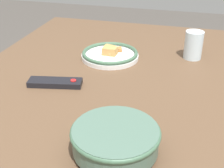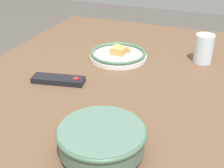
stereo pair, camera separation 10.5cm
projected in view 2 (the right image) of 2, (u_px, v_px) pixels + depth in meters
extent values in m
cube|color=brown|center=(102.00, 91.00, 1.13)|extent=(1.55, 1.05, 0.04)
cylinder|color=brown|center=(81.00, 79.00, 2.03)|extent=(0.06, 0.06, 0.71)
cylinder|color=#4C6B5B|center=(102.00, 150.00, 0.80)|extent=(0.10, 0.10, 0.01)
cylinder|color=#4C6B5B|center=(102.00, 139.00, 0.78)|extent=(0.22, 0.22, 0.06)
cylinder|color=#B75B23|center=(102.00, 140.00, 0.78)|extent=(0.20, 0.20, 0.05)
torus|color=#42664C|center=(101.00, 132.00, 0.77)|extent=(0.23, 0.23, 0.01)
cylinder|color=white|center=(118.00, 56.00, 1.33)|extent=(0.24, 0.24, 0.02)
torus|color=#42664C|center=(118.00, 53.00, 1.32)|extent=(0.24, 0.24, 0.01)
cube|color=#B2753D|center=(126.00, 50.00, 1.35)|extent=(0.04, 0.05, 0.02)
cube|color=silver|center=(116.00, 50.00, 1.35)|extent=(0.05, 0.05, 0.02)
cube|color=tan|center=(119.00, 53.00, 1.33)|extent=(0.05, 0.05, 0.02)
cube|color=tan|center=(119.00, 48.00, 1.37)|extent=(0.04, 0.05, 0.02)
cube|color=tan|center=(118.00, 51.00, 1.32)|extent=(0.05, 0.06, 0.03)
cube|color=black|center=(58.00, 80.00, 1.14)|extent=(0.09, 0.20, 0.02)
cylinder|color=red|center=(76.00, 78.00, 1.12)|extent=(0.02, 0.02, 0.00)
cylinder|color=silver|center=(204.00, 49.00, 1.28)|extent=(0.08, 0.08, 0.12)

